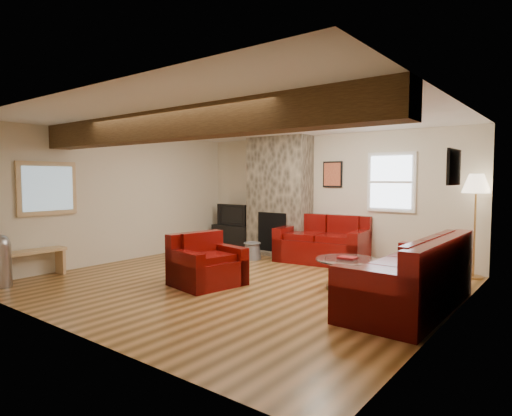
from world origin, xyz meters
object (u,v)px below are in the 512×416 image
Objects in this scene: armchair_red at (207,260)px; tv_cabinet at (234,236)px; coffee_table at (347,274)px; floor_lamp at (476,189)px; sofa_three at (408,272)px; loveseat at (322,239)px; television at (234,215)px.

armchair_red reaches higher than tv_cabinet.
tv_cabinet is at bearing 45.12° from armchair_red.
coffee_table is 0.54× the size of floor_lamp.
tv_cabinet is (-2.00, 2.96, -0.13)m from armchair_red.
loveseat is (-2.28, 1.94, -0.00)m from sofa_three.
floor_lamp is at bearing 0.22° from tv_cabinet.
tv_cabinet is 0.51m from television.
loveseat is at bearing -172.98° from floor_lamp.
floor_lamp is (3.10, 2.98, 1.06)m from armchair_red.
tv_cabinet is at bearing -179.78° from floor_lamp.
television is (-3.77, 1.86, 0.55)m from coffee_table.
loveseat is at bearing -6.83° from tv_cabinet.
armchair_red is (-0.50, -2.66, -0.06)m from loveseat.
coffee_table is at bearing -26.30° from tv_cabinet.
television is at bearing -114.42° from sofa_three.
tv_cabinet is at bearing 0.00° from television.
television reaches higher than armchair_red.
tv_cabinet is (-3.77, 1.86, 0.04)m from coffee_table.
coffee_table is (-1.01, 0.37, -0.23)m from sofa_three.
sofa_three is 2.99m from loveseat.
sofa_three is 2.23× the size of tv_cabinet.
sofa_three is 2.43× the size of armchair_red.
loveseat is at bearing 0.30° from armchair_red.
armchair_red is 0.57× the size of floor_lamp.
television is 0.51× the size of floor_lamp.
floor_lamp reaches higher than tv_cabinet.
floor_lamp is at bearing 0.22° from television.
armchair_red is at bearing -55.93° from tv_cabinet.
floor_lamp is (1.33, 1.88, 1.22)m from coffee_table.
floor_lamp is (0.32, 2.26, 0.99)m from sofa_three.
floor_lamp is (5.10, 0.02, 0.67)m from television.
floor_lamp is (5.10, 0.02, 1.18)m from tv_cabinet.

